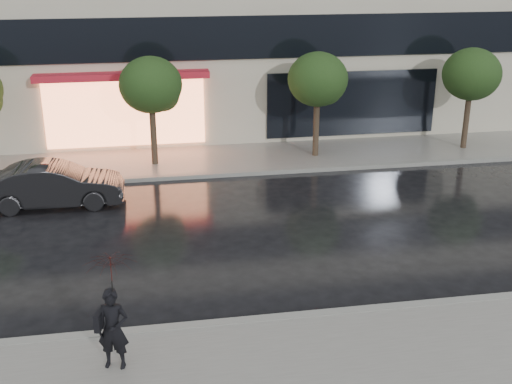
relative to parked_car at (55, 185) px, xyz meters
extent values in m
plane|color=black|center=(6.09, -6.65, -0.68)|extent=(120.00, 120.00, 0.00)
cube|color=slate|center=(6.09, -9.90, -0.62)|extent=(60.00, 4.50, 0.12)
cube|color=slate|center=(6.09, 3.60, -0.62)|extent=(60.00, 3.50, 0.12)
cube|color=gray|center=(6.09, -7.65, -0.61)|extent=(60.00, 0.25, 0.14)
cube|color=gray|center=(6.09, 1.85, -0.61)|extent=(60.00, 0.25, 0.14)
cube|color=black|center=(6.09, 5.29, 3.62)|extent=(28.00, 0.12, 1.60)
cube|color=#FF8C59|center=(2.09, 5.27, 0.92)|extent=(6.00, 0.10, 2.60)
cube|color=red|center=(2.09, 4.94, 2.37)|extent=(6.40, 0.70, 0.25)
cube|color=black|center=(11.09, 5.29, 0.92)|extent=(7.00, 0.10, 2.60)
cylinder|color=#33261C|center=(3.09, 3.35, 0.42)|extent=(0.22, 0.22, 2.20)
ellipsoid|color=black|center=(3.09, 3.35, 2.32)|extent=(2.20, 2.20, 1.98)
sphere|color=black|center=(3.49, 3.55, 1.92)|extent=(1.20, 1.20, 1.20)
cylinder|color=#33261C|center=(9.09, 3.35, 0.42)|extent=(0.22, 0.22, 2.20)
ellipsoid|color=black|center=(9.09, 3.35, 2.32)|extent=(2.20, 2.20, 1.98)
sphere|color=black|center=(9.49, 3.55, 1.92)|extent=(1.20, 1.20, 1.20)
cylinder|color=#33261C|center=(15.09, 3.35, 0.42)|extent=(0.22, 0.22, 2.20)
ellipsoid|color=black|center=(15.09, 3.35, 2.32)|extent=(2.20, 2.20, 1.98)
sphere|color=black|center=(15.49, 3.55, 1.92)|extent=(1.20, 1.20, 1.20)
imported|color=black|center=(0.00, 0.00, 0.00)|extent=(4.14, 1.47, 1.36)
imported|color=black|center=(2.07, -8.80, 0.24)|extent=(0.66, 0.51, 1.60)
imported|color=#340C09|center=(2.13, -8.81, 1.30)|extent=(1.12, 1.13, 0.85)
cylinder|color=black|center=(2.13, -8.81, 0.82)|extent=(0.02, 0.02, 0.80)
cube|color=black|center=(1.83, -8.79, 0.43)|extent=(0.17, 0.31, 0.34)
camera|label=1|loc=(2.93, -19.13, 6.68)|focal=45.00mm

